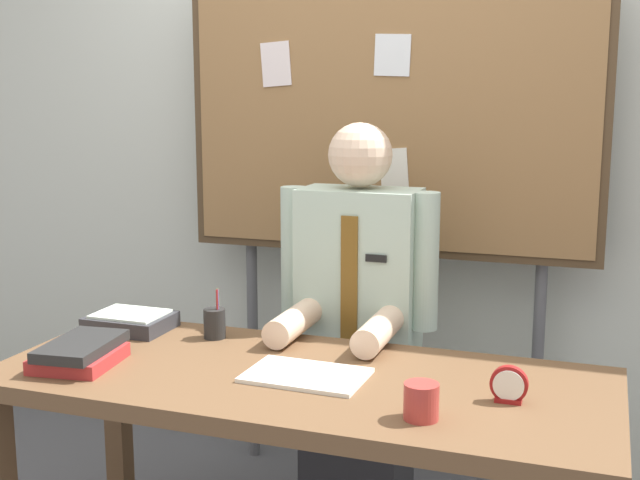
{
  "coord_description": "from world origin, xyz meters",
  "views": [
    {
      "loc": [
        0.78,
        -2.02,
        1.52
      ],
      "look_at": [
        0.0,
        0.17,
        1.09
      ],
      "focal_mm": 45.85,
      "sensor_mm": 36.0,
      "label": 1
    }
  ],
  "objects_px": {
    "pen_holder": "(215,323)",
    "paper_tray": "(131,321)",
    "desk": "(300,405)",
    "book_stack": "(80,353)",
    "person": "(358,344)",
    "open_notebook": "(306,375)",
    "coffee_mug": "(421,401)",
    "desk_clock": "(509,386)",
    "bulletin_board": "(388,122)"
  },
  "relations": [
    {
      "from": "pen_holder",
      "to": "paper_tray",
      "type": "height_order",
      "value": "pen_holder"
    },
    {
      "from": "desk",
      "to": "paper_tray",
      "type": "relative_size",
      "value": 6.61
    },
    {
      "from": "pen_holder",
      "to": "book_stack",
      "type": "bearing_deg",
      "value": -124.03
    },
    {
      "from": "person",
      "to": "open_notebook",
      "type": "xyz_separation_m",
      "value": [
        0.03,
        -0.58,
        0.09
      ]
    },
    {
      "from": "pen_holder",
      "to": "person",
      "type": "bearing_deg",
      "value": 41.52
    },
    {
      "from": "book_stack",
      "to": "coffee_mug",
      "type": "xyz_separation_m",
      "value": [
        1.01,
        -0.06,
        0.01
      ]
    },
    {
      "from": "desk",
      "to": "person",
      "type": "distance_m",
      "value": 0.56
    },
    {
      "from": "desk",
      "to": "pen_holder",
      "type": "bearing_deg",
      "value": 148.84
    },
    {
      "from": "book_stack",
      "to": "desk_clock",
      "type": "height_order",
      "value": "desk_clock"
    },
    {
      "from": "bulletin_board",
      "to": "pen_holder",
      "type": "height_order",
      "value": "bulletin_board"
    },
    {
      "from": "desk_clock",
      "to": "paper_tray",
      "type": "xyz_separation_m",
      "value": [
        -1.25,
        0.24,
        -0.01
      ]
    },
    {
      "from": "coffee_mug",
      "to": "pen_holder",
      "type": "relative_size",
      "value": 0.56
    },
    {
      "from": "desk",
      "to": "pen_holder",
      "type": "xyz_separation_m",
      "value": [
        -0.38,
        0.23,
        0.14
      ]
    },
    {
      "from": "bulletin_board",
      "to": "desk_clock",
      "type": "bearing_deg",
      "value": -58.55
    },
    {
      "from": "bulletin_board",
      "to": "pen_holder",
      "type": "xyz_separation_m",
      "value": [
        -0.38,
        -0.69,
        -0.61
      ]
    },
    {
      "from": "bulletin_board",
      "to": "paper_tray",
      "type": "xyz_separation_m",
      "value": [
        -0.68,
        -0.7,
        -0.64
      ]
    },
    {
      "from": "person",
      "to": "desk_clock",
      "type": "relative_size",
      "value": 14.87
    },
    {
      "from": "bulletin_board",
      "to": "desk_clock",
      "type": "relative_size",
      "value": 20.41
    },
    {
      "from": "paper_tray",
      "to": "book_stack",
      "type": "bearing_deg",
      "value": -80.8
    },
    {
      "from": "coffee_mug",
      "to": "pen_holder",
      "type": "height_order",
      "value": "pen_holder"
    },
    {
      "from": "coffee_mug",
      "to": "paper_tray",
      "type": "relative_size",
      "value": 0.34
    },
    {
      "from": "person",
      "to": "open_notebook",
      "type": "height_order",
      "value": "person"
    },
    {
      "from": "person",
      "to": "coffee_mug",
      "type": "relative_size",
      "value": 15.9
    },
    {
      "from": "bulletin_board",
      "to": "paper_tray",
      "type": "relative_size",
      "value": 7.5
    },
    {
      "from": "paper_tray",
      "to": "coffee_mug",
      "type": "bearing_deg",
      "value": -21.31
    },
    {
      "from": "book_stack",
      "to": "pen_holder",
      "type": "xyz_separation_m",
      "value": [
        0.25,
        0.37,
        0.01
      ]
    },
    {
      "from": "person",
      "to": "pen_holder",
      "type": "bearing_deg",
      "value": -138.48
    },
    {
      "from": "pen_holder",
      "to": "coffee_mug",
      "type": "bearing_deg",
      "value": -29.19
    },
    {
      "from": "bulletin_board",
      "to": "desk_clock",
      "type": "xyz_separation_m",
      "value": [
        0.57,
        -0.94,
        -0.62
      ]
    },
    {
      "from": "paper_tray",
      "to": "person",
      "type": "bearing_deg",
      "value": 26.75
    },
    {
      "from": "coffee_mug",
      "to": "paper_tray",
      "type": "height_order",
      "value": "coffee_mug"
    },
    {
      "from": "paper_tray",
      "to": "desk",
      "type": "bearing_deg",
      "value": -17.7
    },
    {
      "from": "person",
      "to": "open_notebook",
      "type": "distance_m",
      "value": 0.59
    },
    {
      "from": "book_stack",
      "to": "open_notebook",
      "type": "xyz_separation_m",
      "value": [
        0.65,
        0.12,
        -0.03
      ]
    },
    {
      "from": "open_notebook",
      "to": "pen_holder",
      "type": "distance_m",
      "value": 0.47
    },
    {
      "from": "open_notebook",
      "to": "bulletin_board",
      "type": "bearing_deg",
      "value": 91.65
    },
    {
      "from": "bulletin_board",
      "to": "open_notebook",
      "type": "distance_m",
      "value": 1.15
    },
    {
      "from": "desk",
      "to": "open_notebook",
      "type": "xyz_separation_m",
      "value": [
        0.03,
        -0.02,
        0.1
      ]
    },
    {
      "from": "desk",
      "to": "desk_clock",
      "type": "distance_m",
      "value": 0.59
    },
    {
      "from": "desk_clock",
      "to": "person",
      "type": "bearing_deg",
      "value": 134.68
    },
    {
      "from": "desk",
      "to": "bulletin_board",
      "type": "height_order",
      "value": "bulletin_board"
    },
    {
      "from": "open_notebook",
      "to": "paper_tray",
      "type": "bearing_deg",
      "value": 161.46
    },
    {
      "from": "book_stack",
      "to": "pen_holder",
      "type": "bearing_deg",
      "value": 55.97
    },
    {
      "from": "open_notebook",
      "to": "person",
      "type": "bearing_deg",
      "value": 92.65
    },
    {
      "from": "desk_clock",
      "to": "pen_holder",
      "type": "relative_size",
      "value": 0.6
    },
    {
      "from": "desk",
      "to": "coffee_mug",
      "type": "distance_m",
      "value": 0.46
    },
    {
      "from": "open_notebook",
      "to": "paper_tray",
      "type": "xyz_separation_m",
      "value": [
        -0.71,
        0.24,
        0.02
      ]
    },
    {
      "from": "person",
      "to": "bulletin_board",
      "type": "xyz_separation_m",
      "value": [
        -0.0,
        0.36,
        0.74
      ]
    },
    {
      "from": "coffee_mug",
      "to": "paper_tray",
      "type": "distance_m",
      "value": 1.15
    },
    {
      "from": "person",
      "to": "coffee_mug",
      "type": "xyz_separation_m",
      "value": [
        0.39,
        -0.76,
        0.13
      ]
    }
  ]
}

